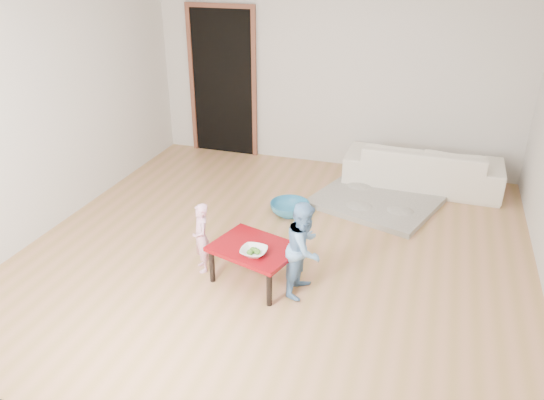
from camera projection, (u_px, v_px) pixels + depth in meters
The scene contains 13 objects.
floor at pixel (278, 249), 5.46m from camera, with size 5.00×5.00×0.01m, color #B2864C.
back_wall at pixel (335, 71), 7.02m from camera, with size 5.00×0.02×2.60m, color beige.
left_wall at pixel (52, 105), 5.58m from camera, with size 0.02×5.00×2.60m, color beige.
doorway at pixel (223, 83), 7.57m from camera, with size 1.02×0.08×2.11m, color brown, non-canonical shape.
sofa at pixel (423, 166), 6.73m from camera, with size 1.93×0.75×0.56m, color #EEE5CF.
cushion at pixel (394, 157), 6.62m from camera, with size 0.45×0.40×0.12m, color orange.
red_table at pixel (255, 264), 4.86m from camera, with size 0.74×0.56×0.37m, color maroon, non-canonical shape.
bowl at pixel (254, 252), 4.64m from camera, with size 0.23×0.23×0.06m, color white.
broccoli at pixel (254, 252), 4.64m from camera, with size 0.12×0.12×0.06m, color #2D5919, non-canonical shape.
child_pink at pixel (201, 238), 4.97m from camera, with size 0.25×0.17×0.69m, color pink.
child_blue at pixel (304, 248), 4.61m from camera, with size 0.43×0.33×0.88m, color #60A2E0.
basin at pixel (290, 208), 6.12m from camera, with size 0.46×0.46×0.14m, color teal.
blanket at pixel (375, 202), 6.37m from camera, with size 1.35×1.12×0.07m, color #B3AC9D, non-canonical shape.
Camera 1 is at (1.38, -4.48, 2.84)m, focal length 35.00 mm.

